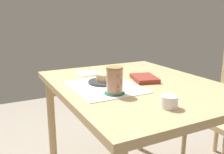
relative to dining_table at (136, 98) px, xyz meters
The scene contains 9 objects.
dining_table is the anchor object (origin of this frame).
placemat 0.21m from the dining_table, 92.15° to the right, with size 0.39×0.33×0.00m, color white.
pastry_plate 0.20m from the dining_table, 114.14° to the right, with size 0.17×0.17×0.01m, color #333842.
pastry 0.22m from the dining_table, 114.14° to the right, with size 0.08×0.08×0.04m, color #E5BC7F.
coffee_coaster 0.25m from the dining_table, 58.85° to the right, with size 0.10×0.10×0.01m, color #196B4C.
coffee_mug 0.28m from the dining_table, 58.37° to the right, with size 0.11×0.08×0.12m.
paper_napkin 0.38m from the dining_table, 157.02° to the right, with size 0.15×0.15×0.00m, color silver.
sugar_bowl 0.40m from the dining_table, 12.61° to the right, with size 0.07×0.07×0.05m, color white.
small_book 0.13m from the dining_table, 111.24° to the left, with size 0.18×0.12×0.02m, color maroon.
Camera 1 is at (1.11, -0.72, 1.11)m, focal length 40.00 mm.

